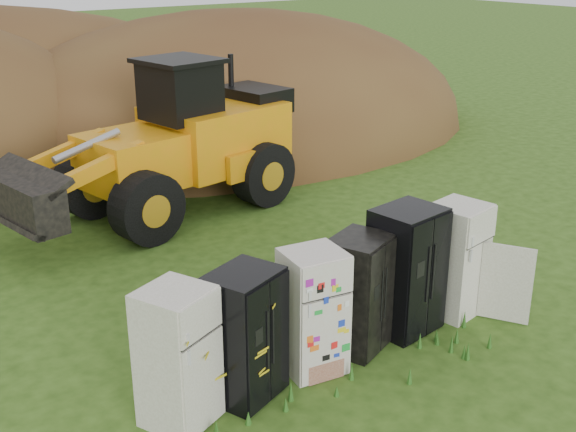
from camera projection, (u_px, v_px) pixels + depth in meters
name	position (u px, v px, depth m)	size (l,w,h in m)	color
ground	(336.00, 356.00, 10.39)	(120.00, 120.00, 0.00)	#2A4813
fridge_leftmost	(177.00, 357.00, 8.69)	(0.79, 0.76, 1.79)	silver
fridge_black_side	(245.00, 335.00, 9.21)	(0.92, 0.73, 1.76)	black
fridge_sticker	(313.00, 312.00, 9.79)	(0.79, 0.73, 1.77)	silver
fridge_dark_mid	(358.00, 293.00, 10.35)	(0.88, 0.72, 1.73)	black
fridge_black_right	(406.00, 270.00, 10.83)	(0.98, 0.81, 1.95)	black
fridge_open_door	(456.00, 259.00, 11.36)	(0.83, 0.76, 1.82)	silver
wheel_loader	(151.00, 143.00, 15.14)	(6.90, 2.80, 3.34)	orange
dirt_mound_right	(233.00, 129.00, 23.26)	(16.65, 12.21, 7.52)	#4A2C18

